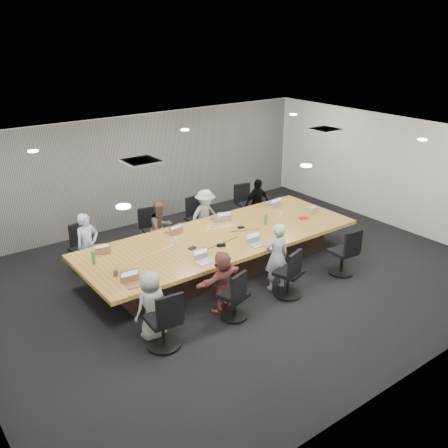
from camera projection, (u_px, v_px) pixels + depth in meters
floor at (235, 277)px, 10.34m from camera, size 10.00×8.00×0.00m
ceiling at (237, 144)px, 9.29m from camera, size 10.00×8.00×0.00m
wall_back at (140, 169)px, 12.79m from camera, size 10.00×0.00×2.80m
wall_front at (415, 297)px, 6.84m from camera, size 10.00×0.00×2.80m
wall_right at (392, 172)px, 12.59m from camera, size 0.00×8.00×2.80m
curtain at (142, 170)px, 12.73m from camera, size 9.80×0.04×2.80m
conference_table at (221, 251)px, 10.56m from camera, size 6.00×2.20×0.74m
chair_0 at (83, 253)px, 10.51m from camera, size 0.60×0.60×0.77m
chair_1 at (154, 234)px, 11.47m from camera, size 0.59×0.59×0.75m
chair_2 at (197, 222)px, 12.13m from camera, size 0.58×0.58×0.78m
chair_3 at (248, 208)px, 13.00m from camera, size 0.67×0.67×0.84m
chair_4 at (163, 324)px, 7.95m from camera, size 0.63×0.63×0.86m
chair_5 at (234, 299)px, 8.77m from camera, size 0.64×0.64×0.75m
chair_6 at (288, 276)px, 9.48m from camera, size 0.69×0.69×0.82m
chair_7 at (342, 255)px, 10.33m from camera, size 0.61×0.61×0.83m
person_0 at (88, 246)px, 10.14m from camera, size 0.55×0.41×1.36m
laptop_0 at (98, 252)px, 9.71m from camera, size 0.34×0.27×0.02m
person_1 at (161, 229)px, 11.11m from camera, size 0.71×0.61×1.27m
laptop_1 at (174, 231)px, 10.65m from camera, size 0.37×0.28×0.02m
person_2 at (205, 216)px, 11.77m from camera, size 0.87×0.54×1.30m
laptop_2 at (219, 219)px, 11.32m from camera, size 0.39×0.30×0.02m
person_3 at (257, 203)px, 12.66m from camera, size 0.75×0.32×1.27m
laptop_3 at (272, 205)px, 12.21m from camera, size 0.37×0.27×0.02m
person_4 at (152, 305)px, 8.15m from camera, size 0.64×0.46×1.21m
laptop_4 at (135, 284)px, 8.50m from camera, size 0.37×0.28×0.02m
person_5 at (222, 281)px, 8.96m from camera, size 1.12×0.54×1.16m
laptop_5 at (205, 262)px, 9.30m from camera, size 0.33×0.23×0.02m
person_6 at (277, 257)px, 9.64m from camera, size 0.57×0.44×1.38m
laptop_6 at (258, 245)px, 10.03m from camera, size 0.34×0.24×0.02m
bottle_green_left at (94, 258)px, 9.20m from camera, size 0.07×0.07×0.25m
bottle_green_right at (266, 219)px, 11.00m from camera, size 0.08×0.08×0.26m
bottle_clear at (175, 242)px, 9.87m from camera, size 0.09×0.09×0.23m
cup_white_far at (209, 228)px, 10.72m from camera, size 0.09×0.09×0.10m
cup_white_near at (282, 214)px, 11.53m from camera, size 0.09×0.09×0.09m
mug_brown at (116, 273)px, 8.79m from camera, size 0.11×0.11×0.11m
mic_left at (192, 248)px, 9.86m from camera, size 0.17×0.13×0.03m
mic_right at (241, 227)px, 10.86m from camera, size 0.16×0.12×0.03m
stapler at (221, 245)px, 9.94m from camera, size 0.18×0.11×0.07m
canvas_bag at (312, 210)px, 11.74m from camera, size 0.26×0.16×0.14m
snack_packet at (304, 218)px, 11.37m from camera, size 0.22×0.18×0.04m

